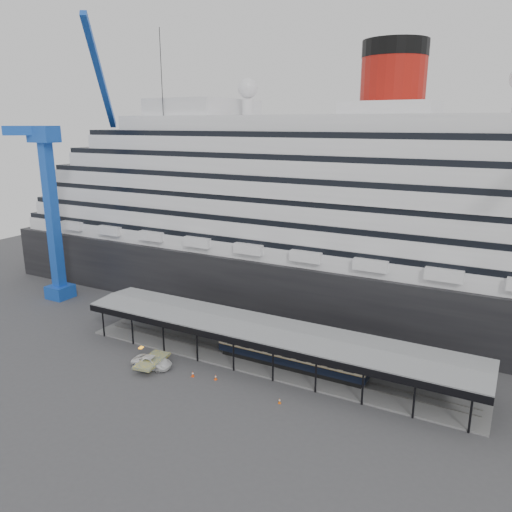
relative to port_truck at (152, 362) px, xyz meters
The scene contains 9 objects.
ground 13.45m from the port_truck, 15.06° to the left, with size 200.00×200.00×0.00m, color #3E3E40.
cruise_ship 41.70m from the port_truck, 69.86° to the left, with size 130.00×30.00×43.90m.
platform_canopy 15.58m from the port_truck, 33.21° to the left, with size 56.00×9.18×5.30m.
crane_blue 40.01m from the port_truck, 156.30° to the left, with size 22.63×19.19×47.60m.
port_truck is the anchor object (origin of this frame).
pullman_carriage 18.59m from the port_truck, 27.30° to the left, with size 20.88×2.93×20.50m.
traffic_cone_left 6.30m from the port_truck, ahead, with size 0.48×0.48×0.76m.
traffic_cone_mid 9.40m from the port_truck, ahead, with size 0.42×0.42×0.73m.
traffic_cone_right 18.90m from the port_truck, ahead, with size 0.42×0.42×0.67m.
Camera 1 is at (28.08, -50.29, 31.67)m, focal length 35.00 mm.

